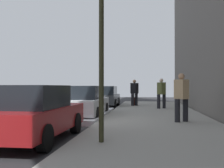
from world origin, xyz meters
TOP-DOWN VIEW (x-y plane):
  - ground_plane at (0.00, 0.00)m, footprint 56.00×56.00m
  - sidewalk at (0.00, -3.30)m, footprint 28.00×4.60m
  - lane_stripe_centre at (0.00, 3.20)m, footprint 28.00×0.14m
  - snow_bank_curb at (1.96, -0.70)m, footprint 6.41×0.56m
  - parked_car_red at (-4.00, 0.22)m, footprint 4.23×1.95m
  - parked_car_white at (1.52, 0.05)m, footprint 4.75×1.94m
  - parked_car_charcoal at (8.60, 0.08)m, footprint 4.26×1.91m
  - pedestrian_tan_coat at (-0.55, -4.19)m, footprint 0.58×0.54m
  - pedestrian_olive_coat at (5.91, -3.81)m, footprint 0.58×0.54m
  - pedestrian_black_coat at (8.22, -2.08)m, footprint 0.55×0.58m
  - traffic_light_pole at (-4.68, -1.79)m, footprint 0.35×0.26m
  - rolling_suitcase at (8.57, -2.06)m, footprint 0.34×0.22m

SIDE VIEW (x-z plane):
  - ground_plane at x=0.00m, z-range 0.00..0.00m
  - lane_stripe_centre at x=0.00m, z-range 0.00..0.01m
  - sidewalk at x=0.00m, z-range 0.00..0.15m
  - snow_bank_curb at x=1.96m, z-range 0.00..0.22m
  - rolling_suitcase at x=8.57m, z-range -0.03..0.89m
  - parked_car_red at x=-4.00m, z-range 0.00..1.51m
  - parked_car_charcoal at x=8.60m, z-range 0.00..1.51m
  - parked_car_white at x=1.52m, z-range 0.00..1.52m
  - pedestrian_black_coat at x=8.22m, z-range 0.21..2.03m
  - pedestrian_olive_coat at x=5.91m, z-range 0.21..2.03m
  - pedestrian_tan_coat at x=-0.55m, z-range 0.21..2.04m
  - traffic_light_pole at x=-4.68m, z-range 0.95..5.60m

